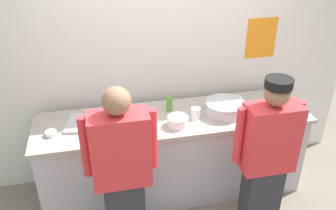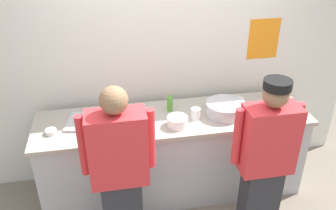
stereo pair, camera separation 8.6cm
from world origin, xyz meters
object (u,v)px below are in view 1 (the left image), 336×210
chef_near_left (122,173)px  ramekin_yellow_sauce (288,109)px  plate_stack_rear (178,121)px  mixing_bowl_steel (225,108)px  squeeze_bottle_primary (169,103)px  deli_cup (196,113)px  ramekin_red_sauce (51,133)px  chef_center (266,158)px  chefs_knife (138,114)px  plate_stack_front (105,119)px  sheet_tray (90,123)px  ramekin_green_sauce (238,99)px

chef_near_left → ramekin_yellow_sauce: 1.79m
plate_stack_rear → mixing_bowl_steel: mixing_bowl_steel is taller
squeeze_bottle_primary → deli_cup: (0.22, -0.20, -0.03)m
squeeze_bottle_primary → ramekin_red_sauce: 1.15m
chef_center → squeeze_bottle_primary: (-0.66, 0.85, 0.16)m
chefs_knife → chef_near_left: bearing=-107.0°
plate_stack_front → deli_cup: 0.86m
mixing_bowl_steel → chefs_knife: size_ratio=1.41×
plate_stack_front → ramekin_yellow_sauce: (1.79, -0.17, -0.02)m
chef_center → mixing_bowl_steel: (-0.13, 0.68, 0.14)m
chef_near_left → chef_center: bearing=-2.8°
sheet_tray → squeeze_bottle_primary: bearing=7.0°
ramekin_green_sauce → chefs_knife: ramekin_green_sauce is taller
chef_near_left → plate_stack_rear: 0.76m
mixing_bowl_steel → ramekin_green_sauce: size_ratio=4.83×
deli_cup → plate_stack_front: bearing=173.7°
chef_near_left → squeeze_bottle_primary: chef_near_left is taller
plate_stack_rear → ramekin_green_sauce: plate_stack_rear is taller
plate_stack_rear → ramekin_red_sauce: plate_stack_rear is taller
sheet_tray → ramekin_yellow_sauce: ramekin_yellow_sauce is taller
ramekin_green_sauce → ramekin_yellow_sauce: bearing=-37.6°
sheet_tray → ramekin_green_sauce: bearing=4.9°
deli_cup → chefs_knife: 0.57m
plate_stack_rear → chefs_knife: plate_stack_rear is taller
chef_center → chef_near_left: bearing=177.2°
ramekin_yellow_sauce → deli_cup: bearing=175.5°
plate_stack_rear → chef_near_left: bearing=-139.4°
plate_stack_front → plate_stack_rear: 0.68m
mixing_bowl_steel → ramekin_red_sauce: (-1.65, -0.04, -0.04)m
ramekin_yellow_sauce → chefs_knife: 1.50m
mixing_bowl_steel → chefs_knife: 0.86m
plate_stack_front → ramekin_red_sauce: bearing=-166.9°
chef_center → deli_cup: (-0.44, 0.65, 0.13)m
chefs_knife → ramekin_yellow_sauce: bearing=-10.2°
mixing_bowl_steel → squeeze_bottle_primary: squeeze_bottle_primary is taller
plate_stack_front → mixing_bowl_steel: size_ratio=0.52×
chef_center → ramekin_red_sauce: chef_center is taller
chef_center → plate_stack_rear: (-0.64, 0.55, 0.12)m
plate_stack_front → mixing_bowl_steel: bearing=-3.4°
ramekin_yellow_sauce → squeeze_bottle_primary: bearing=166.6°
chef_near_left → sheet_tray: size_ratio=3.74×
ramekin_red_sauce → chefs_knife: bearing=14.4°
ramekin_green_sauce → deli_cup: 0.58m
chef_center → chefs_knife: bearing=139.3°
sheet_tray → ramekin_red_sauce: bearing=-160.7°
plate_stack_front → sheet_tray: (-0.14, 0.01, -0.03)m
sheet_tray → ramekin_yellow_sauce: (1.94, -0.18, 0.01)m
plate_stack_front → deli_cup: size_ratio=1.86×
plate_stack_rear → ramekin_green_sauce: size_ratio=2.42×
sheet_tray → squeeze_bottle_primary: size_ratio=2.37×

